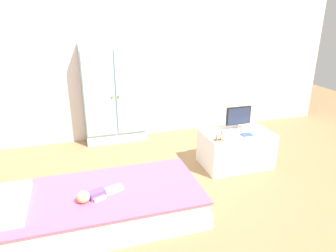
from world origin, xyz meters
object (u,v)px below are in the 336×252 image
at_px(wardrobe, 114,94).
at_px(tv_stand, 236,149).
at_px(tv_monitor, 238,116).
at_px(bed, 98,206).
at_px(rocking_horse_toy, 220,136).
at_px(doll, 92,195).
at_px(book_blue, 247,135).

xyz_separation_m(wardrobe, tv_stand, (1.20, -1.09, -0.46)).
distance_m(wardrobe, tv_monitor, 1.61).
bearing_deg(bed, rocking_horse_toy, 16.81).
height_order(tv_stand, tv_monitor, tv_monitor).
height_order(bed, rocking_horse_toy, rocking_horse_toy).
height_order(wardrobe, tv_stand, wardrobe).
height_order(doll, book_blue, book_blue).
relative_size(tv_stand, rocking_horse_toy, 6.36).
bearing_deg(tv_monitor, bed, -158.80).
height_order(bed, wardrobe, wardrobe).
bearing_deg(tv_monitor, book_blue, -88.20).
height_order(bed, tv_stand, tv_stand).
height_order(doll, tv_stand, tv_stand).
height_order(tv_monitor, book_blue, tv_monitor).
bearing_deg(tv_stand, book_blue, -62.34).
bearing_deg(doll, wardrobe, 75.98).
relative_size(wardrobe, tv_monitor, 4.49).
relative_size(bed, book_blue, 14.45).
bearing_deg(rocking_horse_toy, wardrobe, 125.93).
xyz_separation_m(tv_monitor, rocking_horse_toy, (-0.34, -0.25, -0.10)).
bearing_deg(tv_stand, wardrobe, 137.76).
distance_m(tv_monitor, rocking_horse_toy, 0.43).
bearing_deg(bed, book_blue, 15.13).
xyz_separation_m(doll, tv_monitor, (1.68, 0.72, 0.26)).
relative_size(doll, rocking_horse_toy, 3.19).
distance_m(wardrobe, rocking_horse_toy, 1.56).
xyz_separation_m(doll, book_blue, (1.69, 0.53, 0.12)).
relative_size(doll, book_blue, 3.15).
bearing_deg(wardrobe, book_blue, -43.63).
bearing_deg(wardrobe, rocking_horse_toy, -54.07).
distance_m(tv_stand, rocking_horse_toy, 0.42).
bearing_deg(rocking_horse_toy, bed, -163.19).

